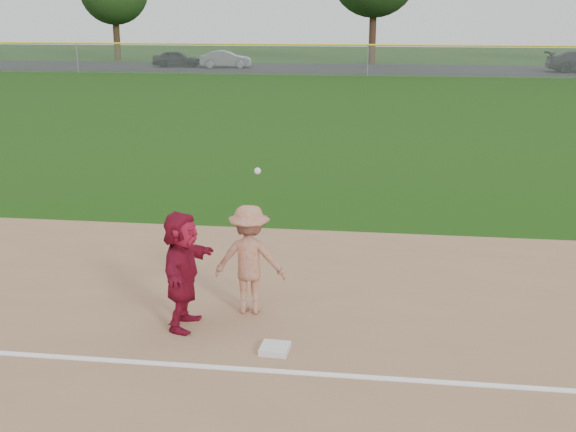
# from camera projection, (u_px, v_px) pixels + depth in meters

# --- Properties ---
(ground) EXTENTS (160.00, 160.00, 0.00)m
(ground) POSITION_uv_depth(u_px,v_px,m) (272.00, 343.00, 9.41)
(ground) COLOR #173C0B
(ground) RESTS_ON ground
(foul_line) EXTENTS (60.00, 0.10, 0.01)m
(foul_line) POSITION_uv_depth(u_px,v_px,m) (262.00, 370.00, 8.64)
(foul_line) COLOR white
(foul_line) RESTS_ON infield_dirt
(parking_asphalt) EXTENTS (120.00, 10.00, 0.01)m
(parking_asphalt) POSITION_uv_depth(u_px,v_px,m) (370.00, 69.00, 53.23)
(parking_asphalt) COLOR black
(parking_asphalt) RESTS_ON ground
(first_base) EXTENTS (0.38, 0.38, 0.08)m
(first_base) POSITION_uv_depth(u_px,v_px,m) (275.00, 349.00, 9.12)
(first_base) COLOR silver
(first_base) RESTS_ON infield_dirt
(base_runner) EXTENTS (0.54, 1.53, 1.63)m
(base_runner) POSITION_uv_depth(u_px,v_px,m) (182.00, 270.00, 9.64)
(base_runner) COLOR maroon
(base_runner) RESTS_ON infield_dirt
(car_left) EXTENTS (3.74, 1.78, 1.24)m
(car_left) POSITION_uv_depth(u_px,v_px,m) (177.00, 59.00, 54.92)
(car_left) COLOR black
(car_left) RESTS_ON parking_asphalt
(car_mid) EXTENTS (4.01, 1.96, 1.27)m
(car_mid) POSITION_uv_depth(u_px,v_px,m) (226.00, 59.00, 54.16)
(car_mid) COLOR slate
(car_mid) RESTS_ON parking_asphalt
(first_base_play) EXTENTS (1.01, 0.71, 2.19)m
(first_base_play) POSITION_uv_depth(u_px,v_px,m) (250.00, 259.00, 10.15)
(first_base_play) COLOR gray
(first_base_play) RESTS_ON infield_dirt
(outfield_fence) EXTENTS (110.00, 0.12, 110.00)m
(outfield_fence) POSITION_uv_depth(u_px,v_px,m) (368.00, 46.00, 46.98)
(outfield_fence) COLOR #999EA0
(outfield_fence) RESTS_ON ground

